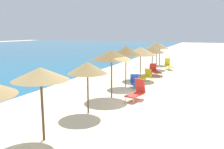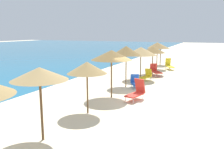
% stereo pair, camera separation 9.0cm
% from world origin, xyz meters
% --- Properties ---
extents(ground_plane, '(160.00, 160.00, 0.00)m').
position_xyz_m(ground_plane, '(0.00, 0.00, 0.00)').
color(ground_plane, beige).
extents(beach_umbrella_3, '(2.02, 2.02, 2.71)m').
position_xyz_m(beach_umbrella_3, '(-6.69, 1.79, 2.46)').
color(beach_umbrella_3, brown).
rests_on(beach_umbrella_3, ground_plane).
extents(beach_umbrella_4, '(1.90, 1.90, 2.54)m').
position_xyz_m(beach_umbrella_4, '(-3.47, 1.70, 2.25)').
color(beach_umbrella_4, brown).
rests_on(beach_umbrella_4, ground_plane).
extents(beach_umbrella_5, '(2.43, 2.43, 2.87)m').
position_xyz_m(beach_umbrella_5, '(-0.42, 1.75, 2.57)').
color(beach_umbrella_5, brown).
rests_on(beach_umbrella_5, ground_plane).
extents(beach_umbrella_6, '(2.08, 2.08, 2.95)m').
position_xyz_m(beach_umbrella_6, '(2.70, 1.95, 2.61)').
color(beach_umbrella_6, brown).
rests_on(beach_umbrella_6, ground_plane).
extents(beach_umbrella_7, '(2.60, 2.60, 2.71)m').
position_xyz_m(beach_umbrella_7, '(5.64, 1.73, 2.37)').
color(beach_umbrella_7, brown).
rests_on(beach_umbrella_7, ground_plane).
extents(beach_umbrella_8, '(2.28, 2.28, 2.60)m').
position_xyz_m(beach_umbrella_8, '(8.57, 1.44, 2.30)').
color(beach_umbrella_8, brown).
rests_on(beach_umbrella_8, ground_plane).
extents(beach_umbrella_9, '(2.18, 2.18, 2.84)m').
position_xyz_m(beach_umbrella_9, '(11.88, 1.77, 2.53)').
color(beach_umbrella_9, brown).
rests_on(beach_umbrella_9, ground_plane).
extents(beach_umbrella_10, '(2.17, 2.17, 2.51)m').
position_xyz_m(beach_umbrella_10, '(15.06, 2.07, 2.24)').
color(beach_umbrella_10, brown).
rests_on(beach_umbrella_10, ground_plane).
extents(lounge_chair_0, '(1.75, 1.45, 1.04)m').
position_xyz_m(lounge_chair_0, '(7.92, 0.99, 0.44)').
color(lounge_chair_0, red).
rests_on(lounge_chair_0, ground_plane).
extents(lounge_chair_1, '(1.42, 1.18, 0.91)m').
position_xyz_m(lounge_chair_1, '(2.64, 1.18, 0.37)').
color(lounge_chair_1, blue).
rests_on(lounge_chair_1, ground_plane).
extents(lounge_chair_2, '(1.71, 0.95, 0.94)m').
position_xyz_m(lounge_chair_2, '(5.20, 1.21, 0.37)').
color(lounge_chair_2, yellow).
rests_on(lounge_chair_2, ground_plane).
extents(lounge_chair_3, '(1.73, 1.23, 1.14)m').
position_xyz_m(lounge_chair_3, '(12.13, 0.48, 0.44)').
color(lounge_chair_3, yellow).
rests_on(lounge_chair_3, ground_plane).
extents(lounge_chair_4, '(1.49, 0.93, 1.22)m').
position_xyz_m(lounge_chair_4, '(-0.33, 0.20, 0.50)').
color(lounge_chair_4, red).
rests_on(lounge_chair_4, ground_plane).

